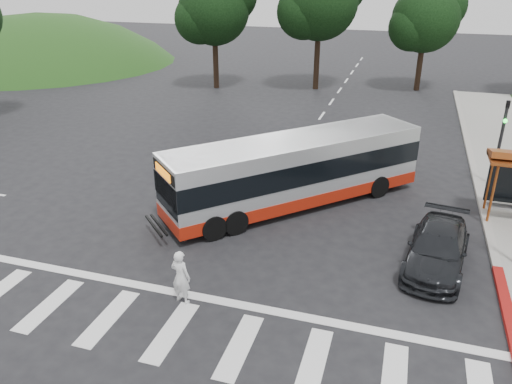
% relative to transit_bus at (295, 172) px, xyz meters
% --- Properties ---
extents(ground, '(140.00, 140.00, 0.00)m').
position_rel_transit_bus_xyz_m(ground, '(-1.39, -3.99, -1.45)').
color(ground, black).
rests_on(ground, ground).
extents(curb_east, '(0.30, 40.00, 0.15)m').
position_rel_transit_bus_xyz_m(curb_east, '(7.61, 4.01, -1.37)').
color(curb_east, '#9E9991').
rests_on(curb_east, ground).
extents(curb_east_red, '(0.32, 6.00, 0.15)m').
position_rel_transit_bus_xyz_m(curb_east_red, '(7.61, -5.99, -1.37)').
color(curb_east_red, maroon).
rests_on(curb_east_red, ground).
extents(hillside_nw, '(44.00, 44.00, 10.00)m').
position_rel_transit_bus_xyz_m(hillside_nw, '(-33.39, 26.01, -1.45)').
color(hillside_nw, '#193F14').
rests_on(hillside_nw, ground).
extents(crosswalk_ladder, '(18.00, 2.60, 0.01)m').
position_rel_transit_bus_xyz_m(crosswalk_ladder, '(-1.39, -8.99, -1.44)').
color(crosswalk_ladder, silver).
rests_on(crosswalk_ladder, ground).
extents(traffic_signal_ne_short, '(0.18, 0.37, 4.00)m').
position_rel_transit_bus_xyz_m(traffic_signal_ne_short, '(8.21, 4.50, 1.03)').
color(traffic_signal_ne_short, black).
rests_on(traffic_signal_ne_short, ground).
extents(tree_north_b, '(5.72, 5.33, 8.43)m').
position_rel_transit_bus_xyz_m(tree_north_b, '(4.68, 24.07, 4.21)').
color(tree_north_b, black).
rests_on(tree_north_b, ground).
extents(tree_north_c, '(6.16, 5.74, 9.30)m').
position_rel_transit_bus_xyz_m(tree_north_c, '(-11.31, 20.08, 4.84)').
color(tree_north_c, black).
rests_on(tree_north_c, ground).
extents(transit_bus, '(9.56, 9.75, 2.90)m').
position_rel_transit_bus_xyz_m(transit_bus, '(0.00, 0.00, 0.00)').
color(transit_bus, '#A9ABAE').
rests_on(transit_bus, ground).
extents(pedestrian, '(0.71, 0.54, 1.75)m').
position_rel_transit_bus_xyz_m(pedestrian, '(-1.67, -7.64, -0.58)').
color(pedestrian, white).
rests_on(pedestrian, ground).
extents(dark_sedan, '(2.46, 4.74, 1.31)m').
position_rel_transit_bus_xyz_m(dark_sedan, '(5.63, -3.29, -0.79)').
color(dark_sedan, black).
rests_on(dark_sedan, ground).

